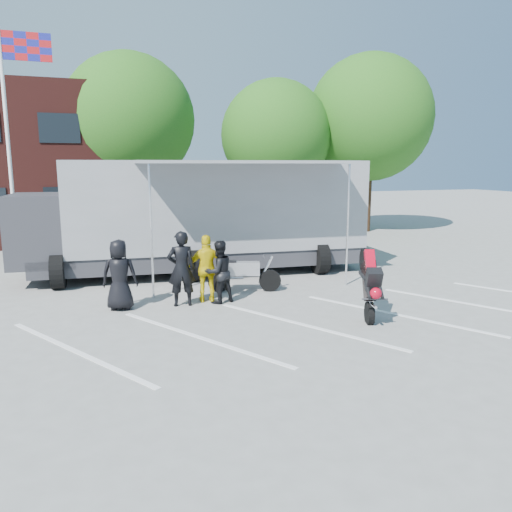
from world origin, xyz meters
TOP-DOWN VIEW (x-y plane):
  - ground at (0.00, 0.00)m, footprint 100.00×100.00m
  - parking_bay_lines at (0.00, 1.00)m, footprint 18.09×13.33m
  - flagpole at (-6.24, 10.00)m, footprint 1.61×0.12m
  - tree_left at (-2.00, 16.00)m, footprint 6.12×6.12m
  - tree_mid at (5.00, 15.00)m, footprint 5.44×5.44m
  - tree_right at (10.00, 14.50)m, footprint 6.46×6.46m
  - transporter_truck at (-0.63, 7.10)m, footprint 11.85×6.40m
  - parked_motorcycle at (-0.14, 4.31)m, footprint 2.20×1.27m
  - stunt_bike_rider at (1.80, 1.17)m, footprint 1.18×1.68m
  - spectator_leather_a at (-3.56, 3.63)m, footprint 0.96×0.73m
  - spectator_leather_b at (-2.07, 3.47)m, footprint 0.73×0.52m
  - spectator_leather_c at (-1.11, 3.43)m, footprint 0.93×0.82m
  - spectator_hivis at (-1.37, 3.63)m, footprint 1.08×0.60m

SIDE VIEW (x-z plane):
  - ground at x=0.00m, z-range 0.00..0.00m
  - transporter_truck at x=-0.63m, z-range -1.82..1.82m
  - parked_motorcycle at x=-0.14m, z-range -0.55..0.55m
  - stunt_bike_rider at x=1.80m, z-range -0.90..0.90m
  - parking_bay_lines at x=0.00m, z-range 0.00..0.01m
  - spectator_leather_c at x=-1.11m, z-range 0.00..1.62m
  - spectator_leather_a at x=-3.56m, z-range 0.00..1.74m
  - spectator_hivis at x=-1.37m, z-range 0.00..1.75m
  - spectator_leather_b at x=-2.07m, z-range 0.00..1.91m
  - tree_mid at x=5.00m, z-range 1.10..8.78m
  - flagpole at x=-6.24m, z-range 1.05..9.05m
  - tree_left at x=-2.00m, z-range 1.25..9.89m
  - tree_right at x=10.00m, z-range 1.32..10.44m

